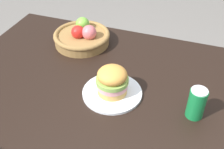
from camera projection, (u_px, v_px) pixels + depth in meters
dining_table at (111, 99)px, 1.29m from camera, size 1.40×0.90×0.75m
plate at (112, 93)px, 1.16m from camera, size 0.25×0.25×0.01m
sandwich at (112, 80)px, 1.12m from camera, size 0.13×0.13×0.12m
soda_can at (197, 103)px, 1.03m from camera, size 0.07×0.07×0.13m
fruit_basket at (82, 36)px, 1.44m from camera, size 0.29×0.29×0.11m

